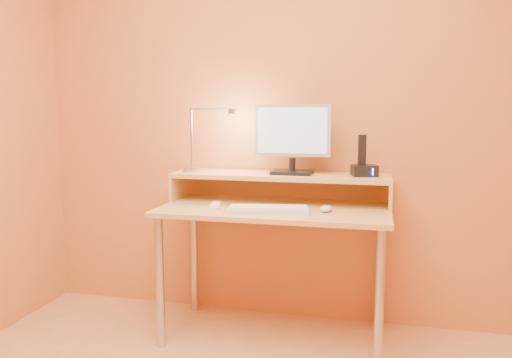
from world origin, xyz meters
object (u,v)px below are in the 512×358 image
(lamp_base, at_px, (192,169))
(remote_control, at_px, (215,206))
(keyboard, at_px, (269,210))
(monitor_panel, at_px, (293,130))
(mouse, at_px, (326,209))
(phone_dock, at_px, (364,171))

(lamp_base, relative_size, remote_control, 0.57)
(lamp_base, height_order, keyboard, lamp_base)
(monitor_panel, height_order, remote_control, monitor_panel)
(mouse, relative_size, remote_control, 0.55)
(lamp_base, xyz_separation_m, mouse, (0.78, -0.18, -0.16))
(monitor_panel, relative_size, mouse, 4.28)
(monitor_panel, height_order, keyboard, monitor_panel)
(lamp_base, distance_m, phone_dock, 0.96)
(phone_dock, bearing_deg, remote_control, -176.46)
(monitor_panel, xyz_separation_m, mouse, (0.21, -0.22, -0.38))
(lamp_base, relative_size, phone_dock, 0.77)
(lamp_base, bearing_deg, remote_control, -46.23)
(mouse, height_order, remote_control, mouse)
(monitor_panel, xyz_separation_m, lamp_base, (-0.57, -0.04, -0.23))
(phone_dock, height_order, keyboard, phone_dock)
(phone_dock, bearing_deg, keyboard, -161.63)
(phone_dock, height_order, remote_control, phone_dock)
(lamp_base, bearing_deg, phone_dock, 1.79)
(phone_dock, distance_m, remote_control, 0.81)
(monitor_panel, relative_size, phone_dock, 3.19)
(lamp_base, relative_size, mouse, 1.03)
(mouse, bearing_deg, keyboard, -148.74)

